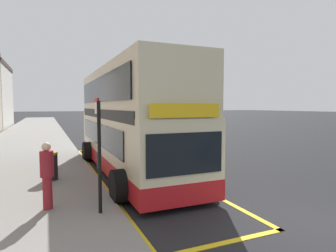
{
  "coord_description": "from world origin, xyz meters",
  "views": [
    {
      "loc": [
        -5.74,
        -4.2,
        2.83
      ],
      "look_at": [
        0.03,
        9.14,
        1.81
      ],
      "focal_mm": 30.25,
      "sensor_mm": 36.0,
      "label": 1
    }
  ],
  "objects_px": {
    "parked_car_silver_across": "(104,116)",
    "litter_bin": "(51,166)",
    "pedestrian_waiting_near_sign": "(47,173)",
    "double_decker_bus": "(129,124)",
    "bus_stop_sign": "(99,147)"
  },
  "relations": [
    {
      "from": "parked_car_silver_across",
      "to": "litter_bin",
      "type": "xyz_separation_m",
      "value": [
        -10.31,
        -45.06,
        -0.15
      ]
    },
    {
      "from": "double_decker_bus",
      "to": "bus_stop_sign",
      "type": "relative_size",
      "value": 3.73
    },
    {
      "from": "pedestrian_waiting_near_sign",
      "to": "litter_bin",
      "type": "xyz_separation_m",
      "value": [
        0.14,
        3.13,
        -0.45
      ]
    },
    {
      "from": "double_decker_bus",
      "to": "bus_stop_sign",
      "type": "distance_m",
      "value": 5.14
    },
    {
      "from": "pedestrian_waiting_near_sign",
      "to": "litter_bin",
      "type": "distance_m",
      "value": 3.16
    },
    {
      "from": "parked_car_silver_across",
      "to": "pedestrian_waiting_near_sign",
      "type": "bearing_deg",
      "value": -101.79
    },
    {
      "from": "pedestrian_waiting_near_sign",
      "to": "litter_bin",
      "type": "relative_size",
      "value": 1.72
    },
    {
      "from": "parked_car_silver_across",
      "to": "double_decker_bus",
      "type": "bearing_deg",
      "value": -98.73
    },
    {
      "from": "parked_car_silver_across",
      "to": "pedestrian_waiting_near_sign",
      "type": "xyz_separation_m",
      "value": [
        -10.46,
        -48.19,
        0.3
      ]
    },
    {
      "from": "double_decker_bus",
      "to": "pedestrian_waiting_near_sign",
      "type": "height_order",
      "value": "double_decker_bus"
    },
    {
      "from": "parked_car_silver_across",
      "to": "litter_bin",
      "type": "bearing_deg",
      "value": -102.44
    },
    {
      "from": "bus_stop_sign",
      "to": "parked_car_silver_across",
      "type": "bearing_deg",
      "value": 79.31
    },
    {
      "from": "bus_stop_sign",
      "to": "litter_bin",
      "type": "height_order",
      "value": "bus_stop_sign"
    },
    {
      "from": "parked_car_silver_across",
      "to": "bus_stop_sign",
      "type": "bearing_deg",
      "value": -100.24
    },
    {
      "from": "parked_car_silver_across",
      "to": "pedestrian_waiting_near_sign",
      "type": "distance_m",
      "value": 49.31
    }
  ]
}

